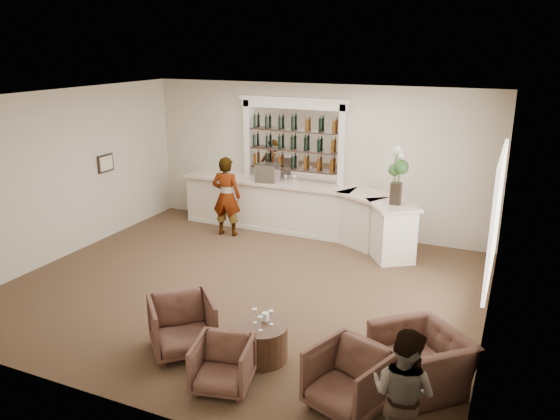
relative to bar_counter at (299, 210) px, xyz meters
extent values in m
plane|color=brown|center=(0.16, -3.00, -0.57)|extent=(8.00, 8.00, 0.00)
cube|color=beige|center=(0.16, 0.50, 1.08)|extent=(8.00, 0.04, 3.30)
cube|color=beige|center=(-3.84, -3.00, 1.08)|extent=(0.04, 7.00, 3.30)
cube|color=beige|center=(4.16, -3.00, 1.08)|extent=(0.04, 7.00, 3.30)
cube|color=white|center=(0.16, -3.00, 2.73)|extent=(8.00, 7.00, 0.04)
cube|color=white|center=(4.13, -2.50, 1.13)|extent=(0.05, 2.40, 1.90)
cube|color=black|center=(-3.81, -1.80, 1.08)|extent=(0.04, 0.46, 0.38)
cube|color=beige|center=(-3.78, -1.80, 1.08)|extent=(0.01, 0.38, 0.30)
cube|color=white|center=(-0.84, 0.15, -0.03)|extent=(4.00, 0.70, 1.08)
cube|color=beige|center=(-0.84, 0.13, 0.54)|extent=(4.10, 0.82, 0.06)
cube|color=white|center=(1.51, -0.08, -0.03)|extent=(1.12, 1.04, 1.08)
cube|color=beige|center=(1.51, -0.10, 0.54)|extent=(1.27, 1.19, 0.06)
cube|color=white|center=(2.21, -0.60, -0.03)|extent=(1.08, 1.14, 1.08)
cube|color=beige|center=(2.21, -0.62, 0.54)|extent=(1.24, 1.29, 0.06)
cube|color=silver|center=(-0.84, -0.18, -0.52)|extent=(4.00, 0.06, 0.10)
cube|color=white|center=(-0.34, 0.48, 1.38)|extent=(2.15, 0.02, 1.65)
cube|color=silver|center=(-1.49, 0.42, 0.88)|extent=(0.14, 0.16, 2.90)
cube|color=silver|center=(0.81, 0.42, 0.88)|extent=(0.14, 0.16, 2.90)
cube|color=silver|center=(-0.34, 0.42, 2.27)|extent=(2.52, 0.16, 0.18)
cube|color=silver|center=(-0.34, 0.42, 2.39)|extent=(2.64, 0.20, 0.08)
cube|color=black|center=(-0.34, 0.37, 0.81)|extent=(2.05, 0.20, 0.03)
cube|color=black|center=(-0.34, 0.37, 1.25)|extent=(2.05, 0.20, 0.03)
cube|color=black|center=(-0.34, 0.37, 1.69)|extent=(2.05, 0.20, 0.03)
cylinder|color=#502F23|center=(1.46, -4.93, -0.32)|extent=(0.70, 0.70, 0.50)
imported|color=gray|center=(-1.46, -0.69, 0.32)|extent=(0.71, 0.52, 1.78)
imported|color=gray|center=(3.56, -6.00, 0.16)|extent=(0.85, 0.74, 1.47)
imported|color=brown|center=(0.36, -5.19, -0.18)|extent=(1.21, 1.21, 0.79)
imported|color=brown|center=(1.30, -5.72, -0.25)|extent=(0.83, 0.85, 0.65)
imported|color=brown|center=(2.84, -5.47, -0.19)|extent=(1.06, 1.08, 0.77)
imported|color=brown|center=(3.53, -4.66, -0.21)|extent=(1.47, 1.47, 0.72)
cube|color=silver|center=(-0.76, -0.04, 0.77)|extent=(0.50, 0.43, 0.41)
cube|color=black|center=(2.25, -0.61, 0.78)|extent=(0.19, 0.19, 0.43)
cube|color=white|center=(1.44, -4.79, -0.01)|extent=(0.08, 0.08, 0.12)
camera|label=1|loc=(4.35, -10.80, 3.56)|focal=35.00mm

